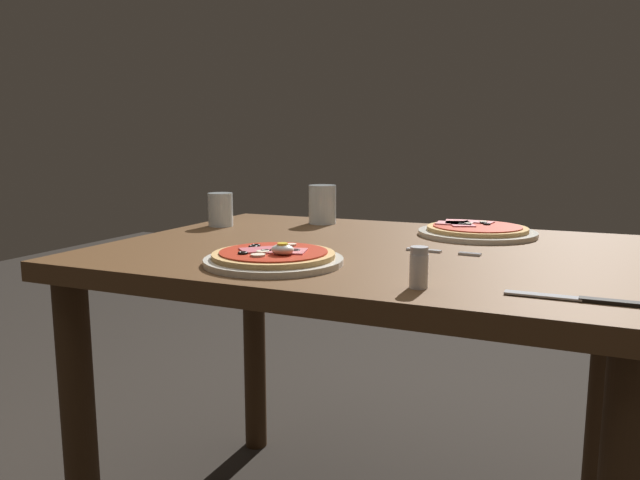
{
  "coord_description": "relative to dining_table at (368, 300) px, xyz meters",
  "views": [
    {
      "loc": [
        0.43,
        -1.25,
        0.99
      ],
      "look_at": [
        -0.06,
        -0.13,
        0.79
      ],
      "focal_mm": 33.84,
      "sensor_mm": 36.0,
      "label": 1
    }
  ],
  "objects": [
    {
      "name": "dining_table",
      "position": [
        0.0,
        0.0,
        0.0
      ],
      "size": [
        1.14,
        0.86,
        0.76
      ],
      "color": "brown",
      "rests_on": "ground"
    },
    {
      "name": "water_glass_far",
      "position": [
        -0.25,
        0.31,
        0.17
      ],
      "size": [
        0.08,
        0.08,
        0.11
      ],
      "color": "silver",
      "rests_on": "dining_table"
    },
    {
      "name": "pizza_across_left",
      "position": [
        0.19,
        0.26,
        0.13
      ],
      "size": [
        0.29,
        0.29,
        0.03
      ],
      "color": "silver",
      "rests_on": "dining_table"
    },
    {
      "name": "knife",
      "position": [
        0.44,
        -0.31,
        0.12
      ],
      "size": [
        0.2,
        0.02,
        0.01
      ],
      "color": "silver",
      "rests_on": "dining_table"
    },
    {
      "name": "pizza_foreground",
      "position": [
        -0.1,
        -0.25,
        0.13
      ],
      "size": [
        0.27,
        0.27,
        0.05
      ],
      "color": "silver",
      "rests_on": "dining_table"
    },
    {
      "name": "fork",
      "position": [
        0.16,
        -0.01,
        0.12
      ],
      "size": [
        0.16,
        0.02,
        0.0
      ],
      "color": "silver",
      "rests_on": "dining_table"
    },
    {
      "name": "salt_shaker",
      "position": [
        0.2,
        -0.33,
        0.15
      ],
      "size": [
        0.03,
        0.03,
        0.07
      ],
      "color": "white",
      "rests_on": "dining_table"
    },
    {
      "name": "water_glass_near",
      "position": [
        -0.48,
        0.15,
        0.16
      ],
      "size": [
        0.07,
        0.07,
        0.09
      ],
      "color": "silver",
      "rests_on": "dining_table"
    }
  ]
}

